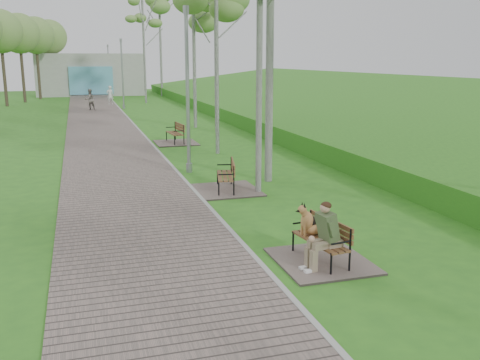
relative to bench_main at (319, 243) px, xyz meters
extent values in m
cube|color=#655851|center=(-2.76, 18.01, -0.36)|extent=(3.50, 67.00, 0.04)
cube|color=#999993|center=(-1.01, 18.01, -0.36)|extent=(0.10, 67.00, 0.05)
cube|color=#419124|center=(10.99, 16.51, -0.38)|extent=(14.00, 70.00, 1.60)
cube|color=#9E9E99|center=(-2.51, 47.51, 1.62)|extent=(10.00, 5.00, 4.00)
cube|color=#549FBC|center=(-2.51, 44.91, 1.12)|extent=(4.00, 0.20, 2.60)
cube|color=#655851|center=(0.09, 0.04, -0.36)|extent=(1.59, 1.77, 0.04)
cube|color=brown|center=(0.04, 0.04, 0.01)|extent=(0.58, 1.37, 0.04)
cube|color=brown|center=(0.25, 0.07, 0.25)|extent=(0.22, 1.32, 0.29)
cube|color=#655851|center=(-0.13, 5.60, -0.36)|extent=(1.68, 1.87, 0.04)
cube|color=brown|center=(-0.18, 5.60, 0.04)|extent=(0.73, 1.46, 0.04)
cube|color=brown|center=(0.04, 5.55, 0.29)|extent=(0.35, 1.38, 0.31)
cube|color=#655851|center=(0.03, 14.32, -0.36)|extent=(1.72, 1.91, 0.04)
cube|color=brown|center=(-0.02, 14.32, 0.05)|extent=(0.56, 1.47, 0.04)
cube|color=brown|center=(0.21, 14.34, 0.31)|extent=(0.17, 1.43, 0.32)
cylinder|color=gray|center=(-0.62, 8.29, -0.24)|extent=(0.20, 0.20, 0.29)
cylinder|color=gray|center=(-0.62, 8.29, 2.07)|extent=(0.12, 0.12, 4.90)
cylinder|color=gray|center=(-0.62, 8.29, 4.57)|extent=(0.18, 0.18, 0.25)
cylinder|color=gray|center=(-0.70, 31.33, -0.24)|extent=(0.19, 0.19, 0.28)
cylinder|color=gray|center=(-0.70, 31.33, 1.99)|extent=(0.11, 0.11, 4.74)
cylinder|color=gray|center=(-0.70, 31.33, 4.40)|extent=(0.17, 0.17, 0.24)
cylinder|color=gray|center=(-0.66, 47.83, -0.24)|extent=(0.19, 0.19, 0.28)
cylinder|color=gray|center=(-0.66, 47.83, 1.98)|extent=(0.11, 0.11, 4.72)
cylinder|color=gray|center=(-0.66, 47.83, 4.38)|extent=(0.17, 0.17, 0.24)
imported|color=silver|center=(-1.43, 34.93, 0.36)|extent=(0.59, 0.44, 1.48)
imported|color=gray|center=(-3.05, 30.90, 0.35)|extent=(0.86, 0.77, 1.47)
cylinder|color=silver|center=(0.63, 5.14, 3.82)|extent=(0.20, 0.20, 8.41)
cylinder|color=silver|center=(2.62, 17.35, 3.68)|extent=(0.18, 0.18, 8.12)
cylinder|color=silver|center=(1.11, 11.38, 3.54)|extent=(0.17, 0.17, 7.86)
cylinder|color=silver|center=(1.96, 19.33, 3.64)|extent=(0.19, 0.19, 8.05)
cylinder|color=silver|center=(1.47, 35.99, 3.89)|extent=(0.15, 0.15, 8.54)
ellipsoid|color=#749B4B|center=(1.47, 35.99, 6.62)|extent=(2.24, 2.24, 3.76)
cylinder|color=silver|center=(4.01, 44.05, 4.96)|extent=(0.20, 0.20, 10.68)
ellipsoid|color=#749B4B|center=(4.01, 44.05, 8.37)|extent=(2.89, 2.89, 4.70)
camera|label=1|loc=(-3.90, -8.10, 3.16)|focal=40.00mm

